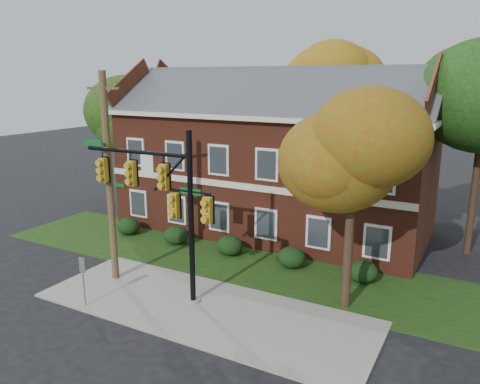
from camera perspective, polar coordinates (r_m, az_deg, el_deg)
The scene contains 15 objects.
ground at distance 18.89m, azimuth -6.27°, elevation -15.28°, with size 120.00×120.00×0.00m, color black.
sidewalk at distance 19.60m, azimuth -4.55°, elevation -13.97°, with size 14.00×5.00×0.08m, color gray.
grass_strip at distance 23.54m, azimuth 2.18°, elevation -9.05°, with size 30.00×6.00×0.04m, color #193811.
apartment_building at distance 28.24m, azimuth 4.04°, elevation 5.27°, with size 18.80×8.80×9.74m.
hedge_far_left at distance 28.75m, azimuth -13.47°, elevation -4.06°, with size 1.40×1.26×1.05m, color black.
hedge_left at distance 26.62m, azimuth -7.82°, elevation -5.25°, with size 1.40×1.26×1.05m, color black.
hedge_center at distance 24.80m, azimuth -1.24°, elevation -6.57°, with size 1.40×1.26×1.05m, color black.
hedge_right at distance 23.37m, azimuth 6.29°, elevation -7.96°, with size 1.40×1.26×1.05m, color black.
hedge_far_right at distance 22.40m, azimuth 14.70°, elevation -9.35°, with size 1.40×1.26×1.05m, color black.
tree_near_right at distance 18.03m, azimuth 14.35°, elevation 5.44°, with size 4.50×4.25×8.58m.
tree_left_rear at distance 32.42m, azimuth -12.80°, elevation 9.08°, with size 5.40×5.10×8.88m.
tree_far_rear at distance 34.79m, azimuth 11.77°, elevation 13.00°, with size 6.84×6.46×11.52m.
traffic_signal at distance 19.27m, azimuth -9.29°, elevation -0.44°, with size 6.47×0.60×7.22m.
utility_pole at distance 21.49m, azimuth -15.65°, elevation 1.56°, with size 1.44×0.49×9.45m.
sign_post at distance 20.15m, azimuth -18.61°, elevation -9.45°, with size 0.31×0.06×2.13m.
Camera 1 is at (9.61, -13.45, 9.16)m, focal length 35.00 mm.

